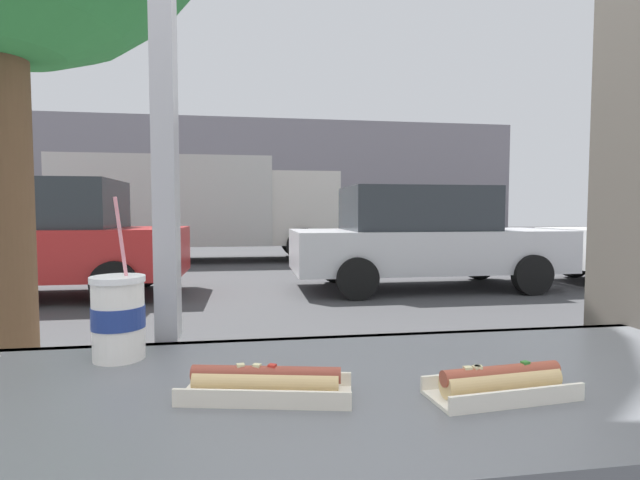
% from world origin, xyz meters
% --- Properties ---
extents(ground_plane, '(60.00, 60.00, 0.00)m').
position_xyz_m(ground_plane, '(0.00, 8.00, 0.00)').
color(ground_plane, '#424244').
extents(sidewalk_strip, '(16.00, 2.80, 0.14)m').
position_xyz_m(sidewalk_strip, '(0.00, 1.60, 0.07)').
color(sidewalk_strip, '#B2ADA3').
rests_on(sidewalk_strip, ground).
extents(building_facade_far, '(28.00, 1.20, 5.92)m').
position_xyz_m(building_facade_far, '(0.00, 23.08, 2.96)').
color(building_facade_far, gray).
rests_on(building_facade_far, ground).
extents(soda_cup_right, '(0.11, 0.11, 0.32)m').
position_xyz_m(soda_cup_right, '(-0.07, -0.07, 1.11)').
color(soda_cup_right, white).
rests_on(soda_cup_right, window_counter).
extents(hotdog_tray_near, '(0.24, 0.12, 0.05)m').
position_xyz_m(hotdog_tray_near, '(0.58, -0.37, 1.04)').
color(hotdog_tray_near, silver).
rests_on(hotdog_tray_near, window_counter).
extents(hotdog_tray_far, '(0.28, 0.14, 0.05)m').
position_xyz_m(hotdog_tray_far, '(0.21, -0.31, 1.04)').
color(hotdog_tray_far, beige).
rests_on(hotdog_tray_far, window_counter).
extents(parked_car_red, '(4.25, 1.94, 1.80)m').
position_xyz_m(parked_car_red, '(-2.94, 6.62, 0.90)').
color(parked_car_red, red).
rests_on(parked_car_red, ground).
extents(parked_car_silver, '(4.56, 1.94, 1.73)m').
position_xyz_m(parked_car_silver, '(3.13, 6.62, 0.87)').
color(parked_car_silver, '#BCBCC1').
rests_on(parked_car_silver, ground).
extents(box_truck, '(7.07, 2.44, 2.70)m').
position_xyz_m(box_truck, '(-1.09, 11.87, 1.51)').
color(box_truck, beige).
rests_on(box_truck, ground).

